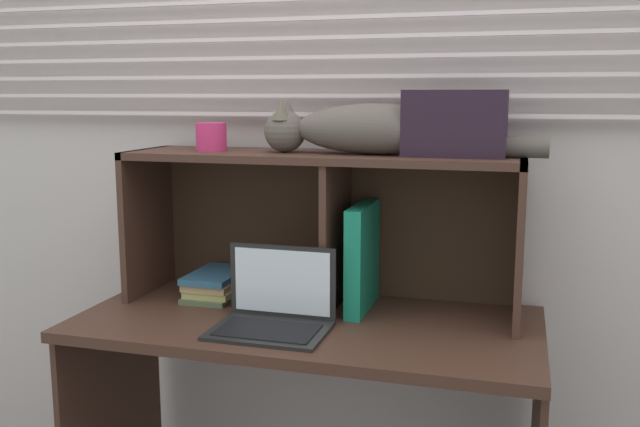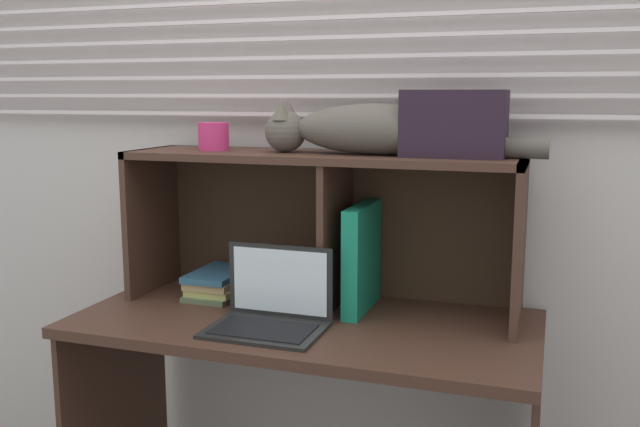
{
  "view_description": "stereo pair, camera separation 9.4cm",
  "coord_description": "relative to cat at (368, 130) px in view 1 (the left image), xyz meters",
  "views": [
    {
      "loc": [
        0.56,
        -1.58,
        1.35
      ],
      "look_at": [
        0.0,
        0.35,
        1.01
      ],
      "focal_mm": 39.18,
      "sensor_mm": 36.0,
      "label": 1
    },
    {
      "loc": [
        0.64,
        -1.55,
        1.35
      ],
      "look_at": [
        0.0,
        0.35,
        1.01
      ],
      "focal_mm": 39.18,
      "sensor_mm": 36.0,
      "label": 2
    }
  ],
  "objects": [
    {
      "name": "desk",
      "position": [
        -0.14,
        -0.14,
        -0.67
      ],
      "size": [
        1.28,
        0.6,
        0.73
      ],
      "color": "#43291F",
      "rests_on": "ground"
    },
    {
      "name": "hutch_shelf_unit",
      "position": [
        -0.14,
        0.03,
        -0.21
      ],
      "size": [
        1.15,
        0.31,
        0.45
      ],
      "color": "#43291F",
      "rests_on": "desk"
    },
    {
      "name": "laptop",
      "position": [
        -0.2,
        -0.24,
        -0.48
      ],
      "size": [
        0.3,
        0.22,
        0.21
      ],
      "color": "black",
      "rests_on": "desk"
    },
    {
      "name": "storage_box",
      "position": [
        0.24,
        -0.0,
        0.02
      ],
      "size": [
        0.27,
        0.15,
        0.18
      ],
      "primitive_type": "cube",
      "color": "black",
      "rests_on": "hutch_shelf_unit"
    },
    {
      "name": "binder_upright",
      "position": [
        -0.01,
        -0.0,
        -0.37
      ],
      "size": [
        0.05,
        0.27,
        0.31
      ],
      "primitive_type": "cube",
      "color": "#178364",
      "rests_on": "desk"
    },
    {
      "name": "book_stack",
      "position": [
        -0.47,
        0.0,
        -0.48
      ],
      "size": [
        0.15,
        0.24,
        0.08
      ],
      "color": "#546447",
      "rests_on": "desk"
    },
    {
      "name": "back_panel_with_blinds",
      "position": [
        -0.14,
        0.2,
        0.0
      ],
      "size": [
        4.4,
        0.08,
        2.5
      ],
      "color": "beige",
      "rests_on": "ground"
    },
    {
      "name": "cat",
      "position": [
        0.0,
        0.0,
        0.0
      ],
      "size": [
        0.79,
        0.16,
        0.15
      ],
      "color": "#574E48",
      "rests_on": "hutch_shelf_unit"
    },
    {
      "name": "small_basket",
      "position": [
        -0.48,
        -0.0,
        -0.03
      ],
      "size": [
        0.09,
        0.09,
        0.08
      ],
      "primitive_type": "cylinder",
      "color": "#D02F6D",
      "rests_on": "hutch_shelf_unit"
    }
  ]
}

